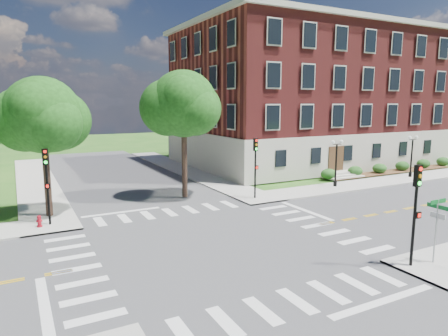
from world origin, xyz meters
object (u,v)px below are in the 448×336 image
twin_lamp_west (336,160)px  street_sign_pole (437,218)px  traffic_signal_nw (47,177)px  fire_hydrant (39,222)px  traffic_signal_se (416,202)px  twin_lamp_east (412,154)px  traffic_signal_ne (255,160)px

twin_lamp_west → street_sign_pole: bearing=-118.1°
traffic_signal_nw → fire_hydrant: 2.80m
traffic_signal_se → street_sign_pole: size_ratio=1.55×
street_sign_pole → twin_lamp_west: bearing=61.9°
traffic_signal_nw → twin_lamp_west: size_ratio=1.13×
twin_lamp_east → traffic_signal_ne: bearing=-179.0°
traffic_signal_se → twin_lamp_east: bearing=37.5°
twin_lamp_west → fire_hydrant: 24.75m
traffic_signal_se → traffic_signal_ne: size_ratio=1.00×
traffic_signal_ne → traffic_signal_nw: 15.16m
street_sign_pole → traffic_signal_nw: bearing=136.3°
fire_hydrant → twin_lamp_west: bearing=1.4°
twin_lamp_east → fire_hydrant: size_ratio=5.64×
traffic_signal_se → fire_hydrant: bearing=136.0°
traffic_signal_nw → street_sign_pole: (15.79, -15.10, -0.88)m
traffic_signal_se → street_sign_pole: bearing=-10.2°
traffic_signal_ne → traffic_signal_nw: bearing=179.8°
traffic_signal_se → twin_lamp_east: 24.83m
traffic_signal_ne → street_sign_pole: bearing=-87.6°
traffic_signal_nw → twin_lamp_west: bearing=0.8°
traffic_signal_ne → street_sign_pole: traffic_signal_ne is taller
traffic_signal_se → fire_hydrant: (-15.11, 14.61, -2.72)m
traffic_signal_ne → fire_hydrant: 16.01m
traffic_signal_ne → traffic_signal_nw: same height
traffic_signal_nw → fire_hydrant: size_ratio=6.40×
traffic_signal_nw → fire_hydrant: traffic_signal_nw is taller
traffic_signal_se → fire_hydrant: size_ratio=6.40×
traffic_signal_se → fire_hydrant: traffic_signal_se is taller
traffic_signal_se → twin_lamp_west: 17.97m
twin_lamp_east → street_sign_pole: size_ratio=1.36×
traffic_signal_se → traffic_signal_ne: 14.82m
fire_hydrant → traffic_signal_nw: bearing=23.1°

